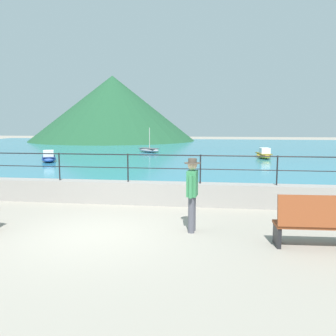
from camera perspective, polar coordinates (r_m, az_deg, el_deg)
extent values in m
plane|color=gray|center=(8.37, -12.00, -10.59)|extent=(120.00, 120.00, 0.00)
cube|color=gray|center=(11.25, -6.54, -4.01)|extent=(20.00, 0.56, 0.70)
cylinder|color=black|center=(11.90, -17.39, 0.23)|extent=(0.04, 0.04, 0.90)
cylinder|color=black|center=(11.12, -6.60, 0.04)|extent=(0.04, 0.04, 0.90)
cylinder|color=black|center=(10.78, 5.33, -0.17)|extent=(0.04, 0.04, 0.90)
cylinder|color=black|center=(10.93, 17.46, -0.38)|extent=(0.04, 0.04, 0.90)
cylinder|color=black|center=(11.07, -6.63, 2.19)|extent=(18.40, 0.04, 0.04)
cylinder|color=black|center=(11.12, -6.60, 0.04)|extent=(18.40, 0.03, 0.03)
cube|color=teal|center=(33.53, 3.06, 3.01)|extent=(64.00, 44.32, 0.06)
cone|color=#1E4C2D|center=(51.62, -9.03, 9.60)|extent=(23.84, 23.84, 9.35)
cube|color=brown|center=(7.91, 23.18, -8.60)|extent=(1.72, 0.60, 0.06)
cube|color=brown|center=(7.63, 23.82, -6.51)|extent=(1.71, 0.23, 0.64)
cube|color=black|center=(7.78, 17.45, -10.51)|extent=(0.10, 0.47, 0.43)
cylinder|color=#4C4C56|center=(8.21, 3.84, -7.67)|extent=(0.15, 0.15, 0.86)
cylinder|color=#4C4C56|center=(8.38, 4.06, -7.36)|extent=(0.15, 0.15, 0.86)
cube|color=#337F4C|center=(8.14, 4.00, -2.54)|extent=(0.26, 0.38, 0.60)
cylinder|color=#337F4C|center=(7.91, 3.69, -3.11)|extent=(0.09, 0.09, 0.52)
cylinder|color=#337F4C|center=(8.38, 4.28, -2.53)|extent=(0.09, 0.09, 0.52)
sphere|color=beige|center=(8.07, 4.02, 0.47)|extent=(0.22, 0.22, 0.22)
cylinder|color=#4C4238|center=(8.07, 4.03, 0.82)|extent=(0.38, 0.38, 0.02)
cylinder|color=#4C4238|center=(8.06, 4.03, 1.24)|extent=(0.20, 0.20, 0.10)
ellipsoid|color=#2D4C9E|center=(24.16, -18.96, 1.44)|extent=(1.80, 2.46, 0.36)
cube|color=navy|center=(24.15, -18.97, 1.80)|extent=(1.48, 1.99, 0.06)
cube|color=silver|center=(23.88, -19.01, 2.29)|extent=(0.91, 0.99, 0.40)
ellipsoid|color=gray|center=(30.33, -3.17, 2.95)|extent=(2.38, 2.09, 0.36)
cube|color=#4D4D51|center=(30.32, -3.17, 3.23)|extent=(1.93, 1.71, 0.06)
cylinder|color=#B2A899|center=(30.19, -3.06, 4.94)|extent=(0.06, 0.06, 1.76)
ellipsoid|color=gold|center=(26.00, 15.41, 1.97)|extent=(1.17, 2.39, 0.36)
cube|color=brown|center=(25.99, 15.43, 2.30)|extent=(0.98, 1.92, 0.06)
cube|color=silver|center=(25.73, 15.58, 2.76)|extent=(0.72, 0.87, 0.40)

